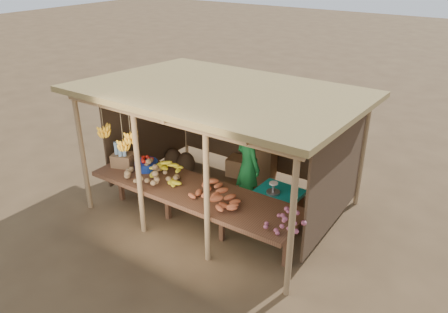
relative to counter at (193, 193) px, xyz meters
The scene contains 13 objects.
ground 1.20m from the counter, 90.00° to the left, with size 60.00×60.00×0.00m, color brown.
stall_structure 1.60m from the counter, 93.40° to the left, with size 4.70×3.50×2.43m.
counter is the anchor object (origin of this frame).
potato_heap 0.94m from the counter, behind, with size 0.99×0.60×0.37m, color olive, non-canonical shape.
sweet_potato_heap 0.63m from the counter, ahead, with size 1.01×0.61×0.36m, color #BF5931, non-canonical shape.
onion_heap 1.92m from the counter, ahead, with size 0.75×0.45×0.35m, color #A34F64, non-canonical shape.
banana_pile 0.72m from the counter, behind, with size 0.67×0.40×0.35m, color yellow, non-canonical shape.
tomato_basin 1.22m from the counter, behind, with size 0.43×0.43×0.23m.
bottle_box 1.66m from the counter, behind, with size 0.47×0.42×0.49m.
vendor 1.28m from the counter, 74.02° to the left, with size 0.61×0.40×1.68m, color #186F2F.
tarp_crate 1.52m from the counter, 37.45° to the left, with size 0.80×0.69×0.93m.
carton_stack 2.18m from the counter, 90.61° to the left, with size 1.12×0.47×0.81m.
burlap_sacks 2.41m from the counter, 135.42° to the left, with size 0.77×0.41×0.55m.
Camera 1 is at (4.06, -6.02, 4.51)m, focal length 35.00 mm.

